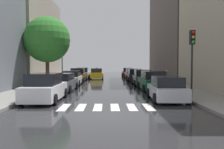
{
  "coord_description": "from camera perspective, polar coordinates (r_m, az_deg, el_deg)",
  "views": [
    {
      "loc": [
        0.06,
        -10.48,
        2.31
      ],
      "look_at": [
        0.55,
        16.21,
        1.14
      ],
      "focal_mm": 38.78,
      "sensor_mm": 36.0,
      "label": 1
    }
  ],
  "objects": [
    {
      "name": "parked_car_right_fourth",
      "position": [
        32.81,
        5.41,
        -0.18
      ],
      "size": [
        2.15,
        4.81,
        1.66
      ],
      "rotation": [
        0.0,
        0.0,
        1.55
      ],
      "color": "black",
      "rests_on": "ground"
    },
    {
      "name": "parked_car_right_third",
      "position": [
        26.68,
        7.14,
        -0.78
      ],
      "size": [
        2.11,
        4.38,
        1.69
      ],
      "rotation": [
        0.0,
        0.0,
        1.55
      ],
      "color": "#474C51",
      "rests_on": "ground"
    },
    {
      "name": "lamp_post_left",
      "position": [
        30.57,
        -11.7,
        6.05
      ],
      "size": [
        0.6,
        0.28,
        7.08
      ],
      "color": "#595B60",
      "rests_on": "sidewalk_left"
    },
    {
      "name": "parked_car_left_fourth",
      "position": [
        32.31,
        -7.99,
        -0.16
      ],
      "size": [
        2.05,
        4.35,
        1.76
      ],
      "rotation": [
        0.0,
        0.0,
        1.56
      ],
      "color": "brown",
      "rests_on": "ground"
    },
    {
      "name": "building_left_mid",
      "position": [
        35.47,
        -19.42,
        8.06
      ],
      "size": [
        6.0,
        16.6,
        11.66
      ],
      "primitive_type": "cube",
      "color": "#9E9384",
      "rests_on": "ground"
    },
    {
      "name": "parked_car_left_second",
      "position": [
        20.84,
        -11.6,
        -1.91
      ],
      "size": [
        2.19,
        4.77,
        1.53
      ],
      "rotation": [
        0.0,
        0.0,
        1.52
      ],
      "color": "#474C51",
      "rests_on": "ground"
    },
    {
      "name": "street_tree_left",
      "position": [
        24.95,
        -15.05,
        7.94
      ],
      "size": [
        4.53,
        4.53,
        6.84
      ],
      "color": "#513823",
      "rests_on": "sidewalk_left"
    },
    {
      "name": "ground_plane",
      "position": [
        34.56,
        -1.16,
        -1.35
      ],
      "size": [
        28.0,
        72.0,
        0.04
      ],
      "primitive_type": "cube",
      "color": "#29292C"
    },
    {
      "name": "parked_car_right_sixth",
      "position": [
        44.93,
        3.71,
        0.51
      ],
      "size": [
        2.12,
        4.12,
        1.58
      ],
      "rotation": [
        0.0,
        0.0,
        1.56
      ],
      "color": "maroon",
      "rests_on": "ground"
    },
    {
      "name": "sidewalk_right",
      "position": [
        35.15,
        9.5,
        -1.17
      ],
      "size": [
        3.0,
        72.0,
        0.15
      ],
      "primitive_type": "cube",
      "color": "gray",
      "rests_on": "ground"
    },
    {
      "name": "parked_car_right_fifth",
      "position": [
        38.73,
        4.64,
        0.19
      ],
      "size": [
        2.2,
        4.81,
        1.59
      ],
      "rotation": [
        0.0,
        0.0,
        1.6
      ],
      "color": "brown",
      "rests_on": "ground"
    },
    {
      "name": "pedestrian_foreground",
      "position": [
        23.81,
        12.73,
        -0.79
      ],
      "size": [
        0.36,
        0.36,
        1.58
      ],
      "rotation": [
        0.0,
        0.0,
        0.74
      ],
      "color": "black",
      "rests_on": "sidewalk_right"
    },
    {
      "name": "taxi_midroad",
      "position": [
        37.73,
        -3.66,
        0.16
      ],
      "size": [
        2.19,
        4.73,
        1.81
      ],
      "rotation": [
        0.0,
        0.0,
        1.6
      ],
      "color": "yellow",
      "rests_on": "ground"
    },
    {
      "name": "parked_car_left_fifth",
      "position": [
        37.47,
        -6.9,
        0.2
      ],
      "size": [
        2.07,
        4.36,
        1.75
      ],
      "rotation": [
        0.0,
        0.0,
        1.59
      ],
      "color": "#B2B7BF",
      "rests_on": "ground"
    },
    {
      "name": "traffic_light_right_corner",
      "position": [
        16.27,
        18.39,
        5.82
      ],
      "size": [
        0.3,
        0.42,
        4.3
      ],
      "color": "black",
      "rests_on": "sidewalk_right"
    },
    {
      "name": "sidewalk_left",
      "position": [
        35.17,
        -11.81,
        -1.18
      ],
      "size": [
        3.0,
        72.0,
        0.15
      ],
      "primitive_type": "cube",
      "color": "gray",
      "rests_on": "ground"
    },
    {
      "name": "crosswalk_stripes",
      "position": [
        12.98,
        -1.32,
        -7.72
      ],
      "size": [
        4.95,
        2.2,
        0.01
      ],
      "color": "silver",
      "rests_on": "ground"
    },
    {
      "name": "parked_car_left_nearest",
      "position": [
        15.52,
        -15.51,
        -3.13
      ],
      "size": [
        2.15,
        4.72,
        1.74
      ],
      "rotation": [
        0.0,
        0.0,
        1.56
      ],
      "color": "silver",
      "rests_on": "ground"
    },
    {
      "name": "parked_car_left_third",
      "position": [
        26.66,
        -9.41,
        -0.9
      ],
      "size": [
        2.05,
        4.22,
        1.57
      ],
      "rotation": [
        0.0,
        0.0,
        1.57
      ],
      "color": "silver",
      "rests_on": "ground"
    },
    {
      "name": "building_right_mid",
      "position": [
        38.92,
        15.77,
        13.96
      ],
      "size": [
        6.0,
        18.12,
        20.19
      ],
      "primitive_type": "cube",
      "color": "#564C47",
      "rests_on": "ground"
    },
    {
      "name": "parked_car_right_second",
      "position": [
        21.34,
        9.54,
        -1.6
      ],
      "size": [
        2.25,
        4.32,
        1.7
      ],
      "rotation": [
        0.0,
        0.0,
        1.6
      ],
      "color": "#0C4C2D",
      "rests_on": "ground"
    },
    {
      "name": "parked_car_right_nearest",
      "position": [
        15.53,
        12.78,
        -3.42
      ],
      "size": [
        2.18,
        4.21,
        1.53
      ],
      "rotation": [
        0.0,
        0.0,
        1.54
      ],
      "color": "#B2B7BF",
      "rests_on": "ground"
    }
  ]
}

